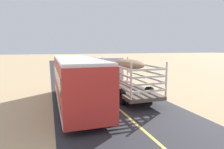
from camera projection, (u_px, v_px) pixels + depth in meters
name	position (u px, v px, depth m)	size (l,w,h in m)	color
livestock_truck	(115.00, 71.00, 17.71)	(2.53, 9.70, 3.02)	silver
bus	(76.00, 80.00, 12.99)	(2.54, 10.00, 3.21)	red
car_far	(73.00, 61.00, 41.92)	(1.90, 4.62, 1.93)	#B2261E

